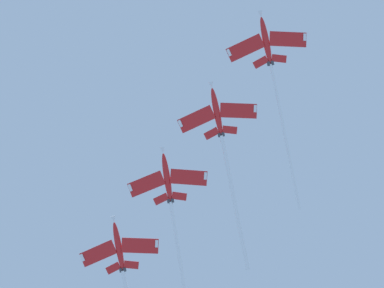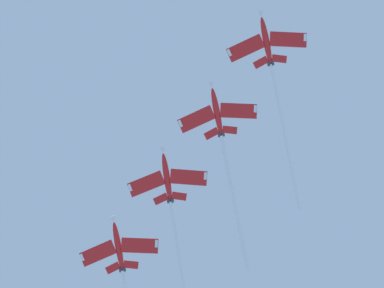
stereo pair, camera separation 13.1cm
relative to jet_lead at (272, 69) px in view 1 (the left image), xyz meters
The scene contains 3 objects.
jet_lead is the anchor object (origin of this frame).
jet_second 23.32m from the jet_lead, 136.40° to the left, with size 20.11×44.23×17.55m.
jet_third 43.63m from the jet_lead, 140.88° to the left, with size 20.04×48.90×19.38m.
Camera 1 is at (-7.32, -45.94, 1.98)m, focal length 52.96 mm.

